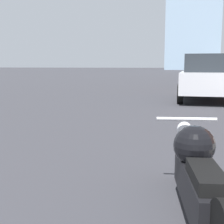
{
  "coord_description": "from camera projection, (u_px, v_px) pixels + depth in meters",
  "views": [
    {
      "loc": [
        2.65,
        2.09,
        1.31
      ],
      "look_at": [
        0.92,
        7.24,
        0.5
      ],
      "focal_mm": 50.0,
      "sensor_mm": 36.0,
      "label": 1
    }
  ],
  "objects": [
    {
      "name": "motorcycle",
      "position": [
        197.0,
        176.0,
        2.63
      ],
      "size": [
        0.8,
        2.21,
        0.79
      ],
      "rotation": [
        0.0,
        0.0,
        0.24
      ],
      "color": "black",
      "rests_on": "ground_plane"
    },
    {
      "name": "parked_car_silver",
      "position": [
        206.0,
        78.0,
        11.72
      ],
      "size": [
        2.23,
        4.24,
        1.73
      ],
      "rotation": [
        0.0,
        0.0,
        0.08
      ],
      "color": "#BCBCC1",
      "rests_on": "ground_plane"
    },
    {
      "name": "parked_car_white",
      "position": [
        213.0,
        73.0,
        22.34
      ],
      "size": [
        2.12,
        4.51,
        1.6
      ],
      "rotation": [
        0.0,
        0.0,
        0.1
      ],
      "color": "silver",
      "rests_on": "ground_plane"
    },
    {
      "name": "parked_car_red",
      "position": [
        212.0,
        70.0,
        32.6
      ],
      "size": [
        2.28,
        4.18,
        1.72
      ],
      "rotation": [
        0.0,
        0.0,
        -0.09
      ],
      "color": "red",
      "rests_on": "ground_plane"
    }
  ]
}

